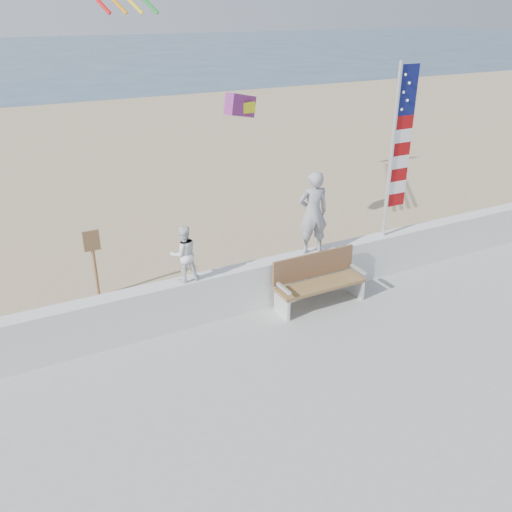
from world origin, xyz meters
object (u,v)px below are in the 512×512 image
(child, at_px, (184,254))
(flag, at_px, (397,145))
(bench, at_px, (318,280))
(adult, at_px, (313,213))

(child, height_order, flag, flag)
(bench, xyz_separation_m, flag, (2.04, 0.45, 2.30))
(adult, bearing_deg, flag, -169.35)
(child, xyz_separation_m, bench, (2.52, -0.45, -0.90))
(adult, relative_size, child, 1.60)
(child, bearing_deg, adult, -178.24)
(adult, height_order, flag, flag)
(flag, bearing_deg, child, 180.00)
(adult, bearing_deg, bench, 86.29)
(child, xyz_separation_m, flag, (4.56, -0.00, 1.40))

